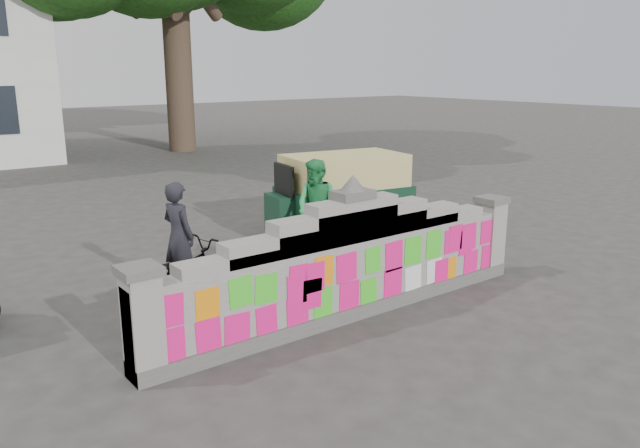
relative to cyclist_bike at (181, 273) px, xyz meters
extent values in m
plane|color=#383533|center=(1.69, -1.89, -0.47)|extent=(100.00, 100.00, 0.00)
cube|color=#4C4C49|center=(1.69, -1.89, -0.37)|extent=(6.40, 0.42, 0.20)
cube|color=gray|center=(1.69, -1.89, 0.13)|extent=(6.40, 0.32, 1.00)
cube|color=gray|center=(1.69, -1.89, 0.70)|extent=(5.20, 0.32, 0.14)
cube|color=gray|center=(1.69, -1.89, 0.77)|extent=(4.00, 0.32, 0.28)
cube|color=gray|center=(1.69, -1.89, 0.85)|extent=(2.60, 0.32, 0.44)
cube|color=gray|center=(1.69, -1.89, 0.92)|extent=(1.40, 0.32, 0.58)
cube|color=#4C4C49|center=(1.69, -1.89, 1.27)|extent=(0.55, 0.36, 0.12)
cone|color=#4C4C49|center=(1.69, -1.89, 1.43)|extent=(0.36, 0.36, 0.22)
cube|color=gray|center=(-1.33, -1.89, 0.15)|extent=(0.36, 0.40, 1.24)
cube|color=#4C4C49|center=(-1.33, -1.89, 0.81)|extent=(0.44, 0.44, 0.10)
cube|color=gray|center=(4.71, -1.89, 0.15)|extent=(0.36, 0.40, 1.24)
cube|color=#4C4C49|center=(4.71, -1.89, 0.81)|extent=(0.44, 0.44, 0.10)
cylinder|color=#38281E|center=(7.69, 16.11, 2.53)|extent=(1.10, 1.10, 6.00)
imported|color=black|center=(0.00, 0.00, 0.00)|extent=(1.87, 1.03, 0.93)
imported|color=black|center=(0.00, 0.00, 0.32)|extent=(0.51, 0.65, 1.58)
imported|color=green|center=(3.17, 0.86, 0.42)|extent=(0.91, 1.03, 1.77)
cube|color=#103220|center=(4.40, 1.55, 0.13)|extent=(2.81, 1.83, 0.87)
cube|color=#D0BE6F|center=(4.40, 1.55, 0.89)|extent=(2.59, 1.74, 0.65)
cube|color=#103220|center=(3.06, 1.78, 0.13)|extent=(0.66, 0.84, 0.76)
cube|color=black|center=(3.06, 1.78, 0.78)|extent=(0.21, 0.76, 0.65)
cylinder|color=black|center=(2.95, 1.80, -0.19)|extent=(0.56, 0.22, 0.54)
cylinder|color=black|center=(5.46, 1.97, -0.19)|extent=(0.56, 0.22, 0.54)
cylinder|color=black|center=(5.26, 0.79, -0.19)|extent=(0.56, 0.22, 0.54)
camera|label=1|loc=(-3.67, -8.14, 2.94)|focal=35.00mm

